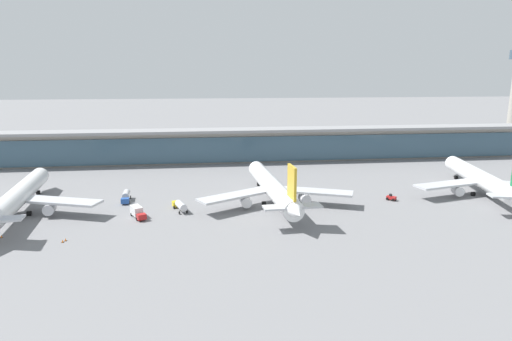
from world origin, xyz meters
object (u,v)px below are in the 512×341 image
at_px(service_truck_near_nose_yellow, 180,205).
at_px(service_truck_under_wing_red, 391,198).
at_px(safety_cone_alpha, 63,241).
at_px(safety_cone_delta, 66,240).
at_px(airliner_right_stand, 482,180).
at_px(service_truck_by_tail_blue, 126,196).
at_px(safety_cone_bravo, 1,237).
at_px(airliner_centre_stand, 273,187).
at_px(service_truck_on_taxiway_red, 137,212).
at_px(airliner_left_stand, 17,197).

height_order(service_truck_near_nose_yellow, service_truck_under_wing_red, service_truck_near_nose_yellow).
xyz_separation_m(safety_cone_alpha, safety_cone_delta, (0.42, 0.90, 0.00)).
distance_m(airliner_right_stand, service_truck_by_tail_blue, 115.48).
relative_size(service_truck_under_wing_red, safety_cone_bravo, 4.68).
relative_size(airliner_centre_stand, service_truck_by_tail_blue, 7.07).
bearing_deg(safety_cone_alpha, service_truck_on_taxiway_red, 47.57).
bearing_deg(service_truck_under_wing_red, safety_cone_alpha, -165.39).
xyz_separation_m(airliner_left_stand, service_truck_near_nose_yellow, (45.28, -2.06, -3.48)).
distance_m(airliner_left_stand, service_truck_on_taxiway_red, 34.67).
height_order(airliner_right_stand, service_truck_by_tail_blue, airliner_right_stand).
xyz_separation_m(airliner_right_stand, safety_cone_delta, (-124.06, -25.74, -4.87)).
height_order(airliner_left_stand, safety_cone_alpha, airliner_left_stand).
bearing_deg(service_truck_under_wing_red, airliner_left_stand, -179.59).
xyz_separation_m(airliner_centre_stand, service_truck_under_wing_red, (37.86, -1.13, -4.31)).
relative_size(airliner_right_stand, safety_cone_alpha, 87.78).
relative_size(airliner_left_stand, service_truck_by_tail_blue, 7.07).
distance_m(airliner_right_stand, service_truck_near_nose_yellow, 98.11).
height_order(airliner_right_stand, service_truck_near_nose_yellow, airliner_right_stand).
bearing_deg(airliner_right_stand, airliner_left_stand, -178.66).
height_order(service_truck_under_wing_red, service_truck_by_tail_blue, service_truck_by_tail_blue).
distance_m(airliner_centre_stand, safety_cone_delta, 59.47).
xyz_separation_m(airliner_left_stand, safety_cone_alpha, (18.71, -23.28, -4.87)).
bearing_deg(safety_cone_delta, airliner_right_stand, 11.72).
bearing_deg(service_truck_near_nose_yellow, airliner_left_stand, 177.40).
xyz_separation_m(service_truck_near_nose_yellow, service_truck_under_wing_red, (65.76, 2.85, -0.83)).
bearing_deg(service_truck_near_nose_yellow, service_truck_by_tail_blue, 144.72).
xyz_separation_m(service_truck_near_nose_yellow, safety_cone_delta, (-26.16, -20.32, -1.39)).
bearing_deg(airliner_right_stand, service_truck_on_taxiway_red, -174.73).
xyz_separation_m(airliner_centre_stand, safety_cone_delta, (-54.06, -24.30, -4.87)).
bearing_deg(service_truck_on_taxiway_red, service_truck_by_tail_blue, 109.11).
relative_size(service_truck_by_tail_blue, safety_cone_delta, 12.50).
height_order(airliner_centre_stand, safety_cone_alpha, airliner_centre_stand).
height_order(service_truck_by_tail_blue, safety_cone_alpha, service_truck_by_tail_blue).
distance_m(airliner_centre_stand, service_truck_near_nose_yellow, 28.40).
distance_m(service_truck_near_nose_yellow, safety_cone_delta, 33.15).
distance_m(service_truck_on_taxiway_red, safety_cone_delta, 21.51).
relative_size(airliner_right_stand, safety_cone_bravo, 87.78).
distance_m(safety_cone_alpha, safety_cone_delta, 0.99).
bearing_deg(airliner_centre_stand, airliner_left_stand, -178.50).
bearing_deg(service_truck_under_wing_red, service_truck_by_tail_blue, 173.54).
distance_m(service_truck_near_nose_yellow, safety_cone_alpha, 34.04).
bearing_deg(airliner_left_stand, service_truck_on_taxiway_red, -11.26).
relative_size(airliner_right_stand, service_truck_near_nose_yellow, 6.93).
relative_size(airliner_left_stand, airliner_right_stand, 1.01).
relative_size(service_truck_near_nose_yellow, service_truck_under_wing_red, 2.70).
bearing_deg(airliner_centre_stand, airliner_right_stand, 1.18).
distance_m(airliner_left_stand, safety_cone_delta, 29.84).
xyz_separation_m(service_truck_by_tail_blue, service_truck_on_taxiway_red, (5.87, -16.93, -0.02)).
xyz_separation_m(airliner_left_stand, safety_cone_bravo, (2.93, -18.28, -4.87)).
bearing_deg(service_truck_under_wing_red, airliner_right_stand, 4.57).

